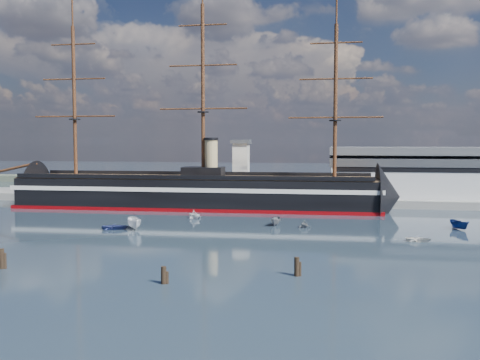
# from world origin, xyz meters

# --- Properties ---
(ground) EXTENTS (600.00, 600.00, 0.00)m
(ground) POSITION_xyz_m (0.00, 40.00, 0.00)
(ground) COLOR #232D3E
(ground) RESTS_ON ground
(quay) EXTENTS (180.00, 18.00, 2.00)m
(quay) POSITION_xyz_m (10.00, 76.00, 0.00)
(quay) COLOR slate
(quay) RESTS_ON ground
(warehouse) EXTENTS (63.00, 21.00, 11.60)m
(warehouse) POSITION_xyz_m (58.00, 80.00, 7.98)
(warehouse) COLOR #B7BABC
(warehouse) RESTS_ON ground
(quay_tower) EXTENTS (5.00, 5.00, 15.00)m
(quay_tower) POSITION_xyz_m (3.00, 73.00, 9.75)
(quay_tower) COLOR silver
(quay_tower) RESTS_ON ground
(warship) EXTENTS (113.09, 18.67, 53.94)m
(warship) POSITION_xyz_m (-7.88, 60.00, 4.04)
(warship) COLOR black
(warship) RESTS_ON ground
(motorboat_a) EXTENTS (7.51, 5.83, 2.86)m
(motorboat_a) POSITION_xyz_m (-8.88, 26.13, 0.00)
(motorboat_a) COLOR white
(motorboat_a) RESTS_ON ground
(motorboat_b) EXTENTS (2.01, 3.27, 1.42)m
(motorboat_b) POSITION_xyz_m (-12.73, 26.00, 0.00)
(motorboat_b) COLOR navy
(motorboat_b) RESTS_ON ground
(motorboat_c) EXTENTS (5.24, 2.32, 2.04)m
(motorboat_c) POSITION_xyz_m (16.67, 36.03, 0.00)
(motorboat_c) COLOR slate
(motorboat_c) RESTS_ON ground
(motorboat_d) EXTENTS (5.18, 6.07, 2.08)m
(motorboat_d) POSITION_xyz_m (-1.69, 42.27, 0.00)
(motorboat_d) COLOR white
(motorboat_d) RESTS_ON ground
(motorboat_e) EXTENTS (1.30, 2.66, 1.20)m
(motorboat_e) POSITION_xyz_m (41.89, 23.38, 0.00)
(motorboat_e) COLOR silver
(motorboat_e) RESTS_ON ground
(motorboat_f) EXTENTS (5.87, 4.35, 2.22)m
(motorboat_f) POSITION_xyz_m (51.32, 37.46, 0.00)
(motorboat_f) COLOR navy
(motorboat_f) RESTS_ON ground
(motorboat_g) EXTENTS (4.78, 3.59, 1.61)m
(motorboat_g) POSITION_xyz_m (22.42, 34.19, 0.00)
(motorboat_g) COLOR gray
(motorboat_g) RESTS_ON ground
(piling_near_left) EXTENTS (0.64, 0.64, 3.34)m
(piling_near_left) POSITION_xyz_m (-14.46, -6.10, 0.00)
(piling_near_left) COLOR black
(piling_near_left) RESTS_ON ground
(piling_near_mid) EXTENTS (0.64, 0.64, 2.75)m
(piling_near_mid) POSITION_xyz_m (8.72, -9.44, 0.00)
(piling_near_mid) COLOR black
(piling_near_mid) RESTS_ON ground
(piling_near_right) EXTENTS (0.64, 0.64, 3.07)m
(piling_near_right) POSITION_xyz_m (23.73, -3.06, 0.00)
(piling_near_right) COLOR black
(piling_near_right) RESTS_ON ground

